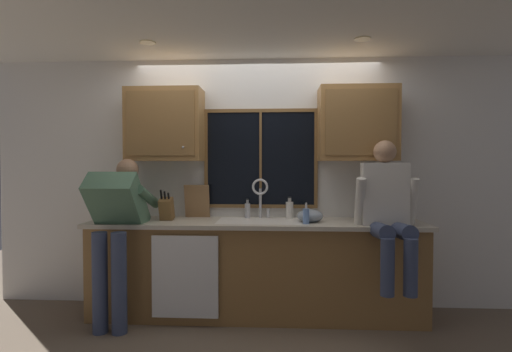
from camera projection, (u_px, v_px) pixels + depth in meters
name	position (u px, v px, depth m)	size (l,w,h in m)	color
back_wall	(257.00, 182.00, 4.07)	(5.53, 0.12, 2.55)	silver
ceiling_downlight_left	(148.00, 43.00, 3.43)	(0.14, 0.14, 0.01)	#FFEAB2
ceiling_downlight_right	(363.00, 39.00, 3.32)	(0.14, 0.14, 0.01)	#FFEAB2
window_glass	(261.00, 159.00, 3.99)	(1.10, 0.02, 0.95)	black
window_frame_top	(261.00, 111.00, 3.97)	(1.17, 0.02, 0.04)	brown
window_frame_bottom	(261.00, 206.00, 4.00)	(1.17, 0.02, 0.04)	brown
window_frame_left	(206.00, 159.00, 4.02)	(0.04, 0.02, 0.95)	brown
window_frame_right	(316.00, 159.00, 3.95)	(0.04, 0.02, 0.95)	brown
window_mullion_center	(261.00, 159.00, 3.98)	(0.02, 0.02, 0.95)	brown
lower_cabinet_run	(256.00, 270.00, 3.75)	(3.13, 0.58, 0.88)	olive
countertop	(255.00, 223.00, 3.71)	(3.19, 0.62, 0.04)	beige
dishwasher_front	(185.00, 277.00, 3.46)	(0.60, 0.02, 0.74)	white
upper_cabinet_left	(165.00, 125.00, 3.87)	(0.74, 0.36, 0.72)	#9E703D
upper_cabinet_right	(357.00, 124.00, 3.77)	(0.74, 0.36, 0.72)	#9E703D
sink	(259.00, 231.00, 3.72)	(0.80, 0.46, 0.21)	white
faucet	(261.00, 193.00, 3.89)	(0.18, 0.09, 0.40)	silver
person_standing	(117.00, 222.00, 3.50)	(0.53, 0.71, 1.52)	#384260
person_sitting_on_counter	(387.00, 206.00, 3.39)	(0.54, 0.61, 1.26)	#384260
knife_block	(167.00, 209.00, 3.77)	(0.12, 0.18, 0.32)	brown
cutting_board	(197.00, 201.00, 3.97)	(0.25, 0.02, 0.34)	#997047
mixing_bowl	(310.00, 216.00, 3.68)	(0.25, 0.25, 0.12)	#8C99A8
soap_dispenser	(306.00, 216.00, 3.54)	(0.06, 0.07, 0.20)	#668CCC
bottle_green_glass	(247.00, 210.00, 3.92)	(0.06, 0.06, 0.20)	#B7B7BC
bottle_tall_clear	(290.00, 209.00, 3.90)	(0.08, 0.08, 0.22)	silver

